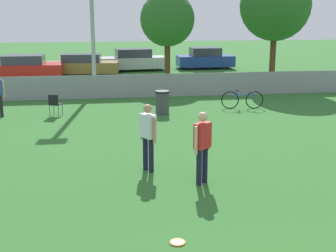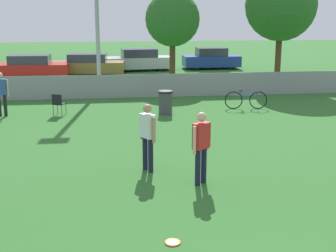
% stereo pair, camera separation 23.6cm
% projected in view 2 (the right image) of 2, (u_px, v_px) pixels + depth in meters
% --- Properties ---
extents(fence_backline, '(22.60, 0.07, 1.21)m').
position_uv_depth(fence_backline, '(153.00, 86.00, 22.07)').
color(fence_backline, gray).
rests_on(fence_backline, ground_plane).
extents(tree_near_pole, '(2.95, 2.95, 5.03)m').
position_uv_depth(tree_near_pole, '(172.00, 19.00, 25.23)').
color(tree_near_pole, '#4C331E').
rests_on(tree_near_pole, ground_plane).
extents(tree_far_right, '(3.75, 3.75, 6.15)m').
position_uv_depth(tree_far_right, '(281.00, 5.00, 24.52)').
color(tree_far_right, '#4C331E').
rests_on(tree_far_right, ground_plane).
extents(player_defender_red, '(0.46, 0.45, 1.73)m').
position_uv_depth(player_defender_red, '(201.00, 143.00, 10.81)').
color(player_defender_red, '#191933').
rests_on(player_defender_red, ground_plane).
extents(player_receiver_white, '(0.41, 0.51, 1.73)m').
position_uv_depth(player_receiver_white, '(148.00, 132.00, 11.72)').
color(player_receiver_white, '#191933').
rests_on(player_receiver_white, ground_plane).
extents(spectator_in_blue, '(0.56, 0.25, 1.71)m').
position_uv_depth(spectator_in_blue, '(1.00, 91.00, 17.91)').
color(spectator_in_blue, black).
rests_on(spectator_in_blue, ground_plane).
extents(frisbee_disc, '(0.28, 0.28, 0.03)m').
position_uv_depth(frisbee_disc, '(173.00, 242.00, 8.23)').
color(frisbee_disc, '#E5591E').
rests_on(frisbee_disc, ground_plane).
extents(folding_chair_sideline, '(0.53, 0.53, 0.85)m').
position_uv_depth(folding_chair_sideline, '(58.00, 103.00, 18.19)').
color(folding_chair_sideline, '#333338').
rests_on(folding_chair_sideline, ground_plane).
extents(bicycle_sideline, '(1.76, 0.44, 0.80)m').
position_uv_depth(bicycle_sideline, '(246.00, 100.00, 19.40)').
color(bicycle_sideline, black).
rests_on(bicycle_sideline, ground_plane).
extents(trash_bin, '(0.56, 0.56, 0.93)m').
position_uv_depth(trash_bin, '(165.00, 102.00, 18.43)').
color(trash_bin, '#3F3F44').
rests_on(trash_bin, ground_plane).
extents(parked_car_red, '(4.55, 1.95, 1.43)m').
position_uv_depth(parked_car_red, '(30.00, 67.00, 28.09)').
color(parked_car_red, black).
rests_on(parked_car_red, ground_plane).
extents(parked_car_tan, '(4.68, 2.12, 1.37)m').
position_uv_depth(parked_car_tan, '(88.00, 65.00, 29.54)').
color(parked_car_tan, black).
rests_on(parked_car_tan, ground_plane).
extents(parked_car_silver, '(4.60, 2.19, 1.49)m').
position_uv_depth(parked_car_silver, '(139.00, 60.00, 31.90)').
color(parked_car_silver, black).
rests_on(parked_car_silver, ground_plane).
extents(parked_car_blue, '(3.94, 1.85, 1.48)m').
position_uv_depth(parked_car_blue, '(211.00, 59.00, 33.03)').
color(parked_car_blue, black).
rests_on(parked_car_blue, ground_plane).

